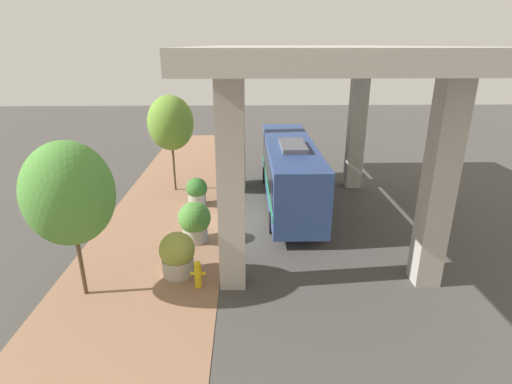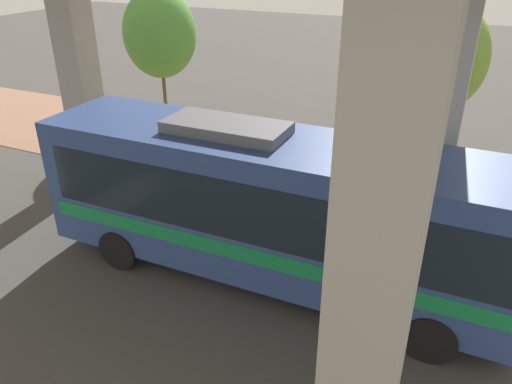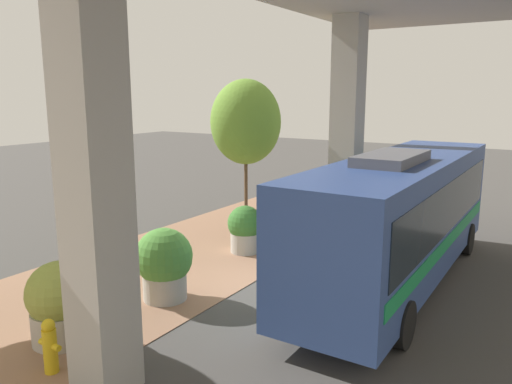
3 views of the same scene
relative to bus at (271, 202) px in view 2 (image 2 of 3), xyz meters
The scene contains 9 objects.
ground_plane 4.49m from the bus, 145.13° to the right, with size 80.00×80.00×0.00m, color #474442.
sidewalk_strip 7.00m from the bus, 159.92° to the right, with size 6.00×40.00×0.02m.
bus is the anchor object (origin of this frame).
fire_hydrant 8.91m from the bus, 117.39° to the right, with size 0.53×0.26×1.06m.
planter_front 5.11m from the bus, behind, with size 1.13×1.13×1.54m.
planter_middle 6.28m from the bus, 137.53° to the right, with size 1.43×1.43×1.83m.
planter_back 8.57m from the bus, 125.15° to the right, with size 1.33×1.33×1.73m.
street_tree_near 7.31m from the bus, 159.22° to the left, with size 2.59×2.59×5.59m.
street_tree_far 11.49m from the bus, 134.39° to the right, with size 2.85×2.85×5.46m.
Camera 2 is at (12.11, 5.96, 7.08)m, focal length 35.00 mm.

